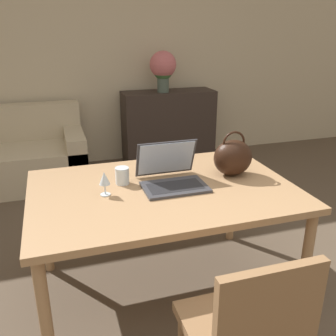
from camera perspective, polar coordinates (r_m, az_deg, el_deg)
The scene contains 10 objects.
wall_back at distance 4.73m, azimuth -9.01°, elevation 17.08°, with size 10.00×0.06×2.70m.
dining_table at distance 2.25m, azimuth -0.78°, elevation -4.62°, with size 1.54×1.05×0.75m.
chair at distance 1.66m, azimuth 12.03°, elevation -23.13°, with size 0.44×0.44×0.89m.
couch at distance 4.41m, azimuth -21.75°, elevation 1.35°, with size 1.41×0.88×0.82m.
sideboard at distance 4.75m, azimuth 0.07°, elevation 6.30°, with size 1.14×0.40×0.90m.
laptop at distance 2.26m, azimuth 0.40°, elevation -0.77°, with size 0.38×0.35×0.25m.
drinking_glass at distance 2.27m, azimuth -6.99°, elevation -1.17°, with size 0.08×0.08×0.10m.
wine_glass at distance 2.12m, azimuth -9.66°, elevation -1.72°, with size 0.06×0.06×0.14m.
handbag at distance 2.40m, azimuth 9.86°, elevation 1.62°, with size 0.25×0.20×0.29m.
flower_vase at distance 4.54m, azimuth -0.77°, elevation 15.05°, with size 0.31×0.31×0.48m.
Camera 1 is at (-0.72, -1.24, 1.64)m, focal length 40.00 mm.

